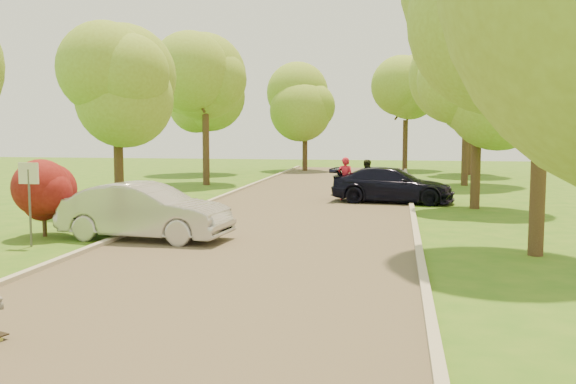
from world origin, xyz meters
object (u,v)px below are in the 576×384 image
Objects in this scene: person_olive at (366,179)px; silver_sedan at (145,211)px; street_sign at (29,186)px; dark_sedan at (392,185)px; person_striped at (345,179)px.

silver_sedan is at bearing 61.21° from person_olive.
dark_sedan is (9.10, 11.45, -0.84)m from street_sign.
person_striped is (4.63, 10.39, 0.14)m from silver_sedan.
street_sign reaches higher than silver_sedan.
person_striped is 1.11m from person_olive.
dark_sedan is at bearing 51.53° from street_sign.
person_olive is at bearing 57.71° from street_sign.
silver_sedan is 0.95× the size of dark_sedan.
person_olive reaches higher than dark_sedan.
dark_sedan is 2.03m from person_striped.
dark_sedan is at bearing 169.00° from person_striped.
street_sign is 13.88m from person_striped.
person_striped is at bearing 38.25° from person_olive.
silver_sedan is 12.39m from person_olive.
dark_sedan is 2.71× the size of person_striped.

